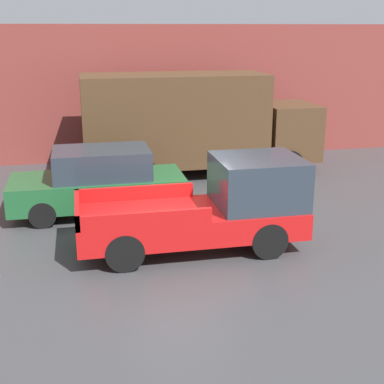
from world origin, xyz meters
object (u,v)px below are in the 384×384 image
object	(u,v)px
pickup_truck	(214,207)
car	(99,182)
newspaper_box	(231,144)
delivery_truck	(192,122)

from	to	relation	value
pickup_truck	car	bearing A→B (deg)	129.67
pickup_truck	newspaper_box	xyz separation A→B (m)	(2.87, 8.61, -0.47)
car	delivery_truck	world-z (taller)	delivery_truck
newspaper_box	car	bearing A→B (deg)	-133.04
car	delivery_truck	xyz separation A→B (m)	(3.29, 3.48, 0.93)
car	newspaper_box	world-z (taller)	car
pickup_truck	delivery_truck	world-z (taller)	delivery_truck
delivery_truck	newspaper_box	xyz separation A→B (m)	(2.01, 2.19, -1.31)
car	delivery_truck	bearing A→B (deg)	46.65
delivery_truck	car	bearing A→B (deg)	-133.35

